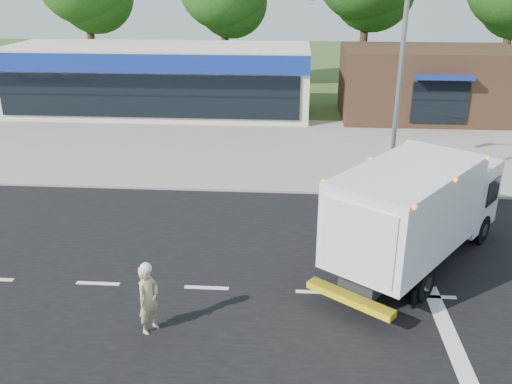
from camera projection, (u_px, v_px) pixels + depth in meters
ground at (318, 293)px, 14.40m from camera, size 120.00×120.00×0.00m
road_asphalt at (318, 293)px, 14.39m from camera, size 60.00×14.00×0.02m
sidewalk at (312, 182)px, 21.97m from camera, size 60.00×2.40×0.12m
parking_apron at (309, 142)px, 27.35m from camera, size 60.00×9.00×0.02m
lane_markings at (376, 325)px, 13.05m from camera, size 55.20×7.00×0.01m
ems_box_truck at (419, 207)px, 15.08m from camera, size 6.12×7.14×3.21m
emergency_worker at (148, 298)px, 12.55m from camera, size 0.65×0.74×1.81m
retail_strip_mall at (159, 79)px, 32.71m from camera, size 18.00×6.20×4.00m
brown_storefront at (428, 83)px, 31.67m from camera, size 10.00×6.70×4.00m
traffic_signal_pole at (383, 63)px, 19.44m from camera, size 3.51×0.25×8.00m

